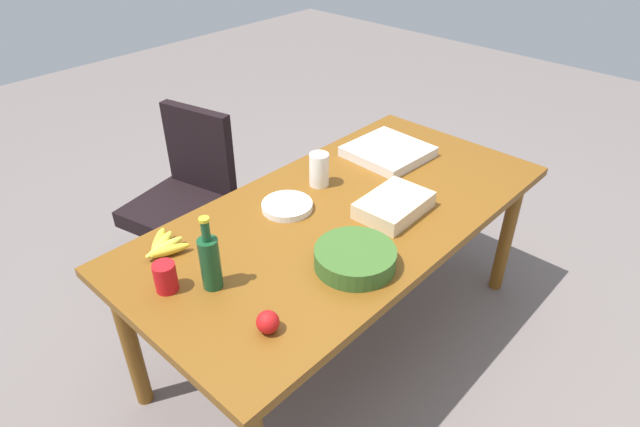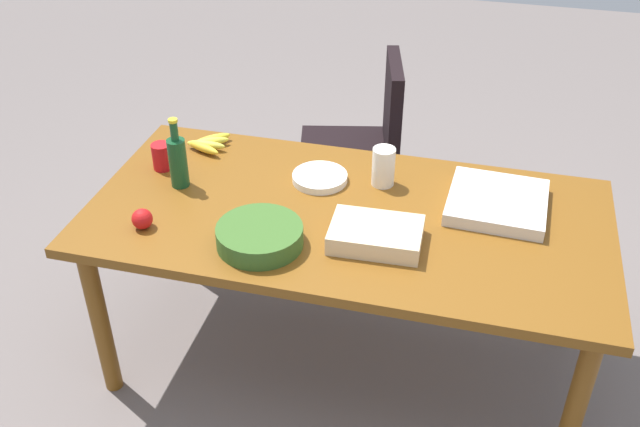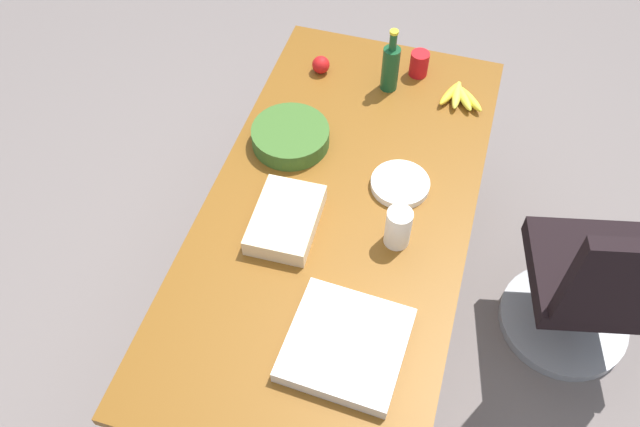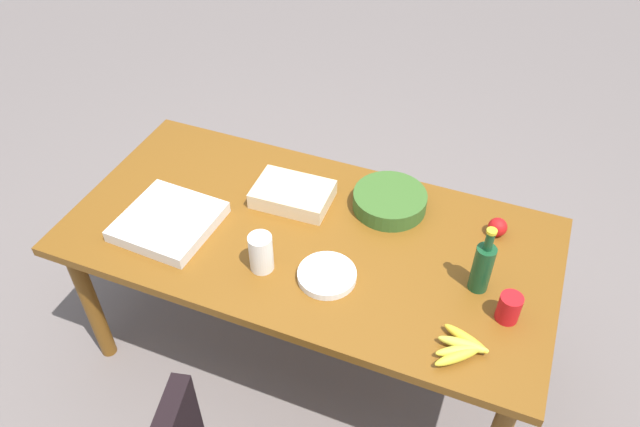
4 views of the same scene
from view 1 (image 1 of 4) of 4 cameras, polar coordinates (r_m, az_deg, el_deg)
The scene contains 12 objects.
ground_plane at distance 2.80m, azimuth 2.19°, elevation -12.84°, with size 10.00×10.00×0.00m, color slate.
conference_table at distance 2.35m, azimuth 2.54°, elevation -1.39°, with size 1.95×0.96×0.76m.
office_chair at distance 3.09m, azimuth -13.99°, elevation -0.16°, with size 0.58×0.58×0.93m.
mayo_jar at distance 2.46m, azimuth -0.10°, elevation 4.69°, with size 0.09×0.09×0.16m, color white.
pizza_box at distance 2.76m, azimuth 7.25°, elevation 6.55°, with size 0.36×0.36×0.05m, color silver.
banana_bunch at distance 2.15m, azimuth -16.34°, elevation -3.30°, with size 0.18×0.20×0.04m.
sheet_cake at distance 2.30m, azimuth 7.86°, elevation 0.88°, with size 0.32×0.22×0.07m, color beige.
salad_bowl at distance 1.99m, azimuth 3.75°, elevation -4.72°, with size 0.31×0.31×0.07m, color #376024.
wine_bottle at distance 1.89m, azimuth -11.62°, elevation -4.97°, with size 0.09×0.09×0.29m.
apple_red at distance 1.75m, azimuth -5.57°, elevation -11.41°, with size 0.08×0.08×0.08m, color red.
paper_plate_stack at distance 2.32m, azimuth -3.52°, elevation 0.80°, with size 0.22×0.22×0.03m, color white.
red_solo_cup at distance 1.95m, azimuth -16.10°, elevation -6.51°, with size 0.08×0.08×0.11m, color red.
Camera 1 is at (-1.48, -1.23, 2.03)m, focal length 30.10 mm.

